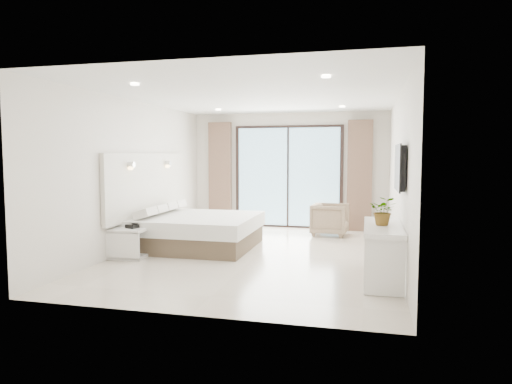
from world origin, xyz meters
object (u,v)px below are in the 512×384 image
console_desk (383,240)px  armchair (330,218)px  nightstand (129,243)px  bed (197,231)px

console_desk → armchair: size_ratio=2.13×
nightstand → console_desk: size_ratio=0.36×
bed → console_desk: (3.29, -1.53, 0.25)m
nightstand → armchair: 4.30m
bed → armchair: size_ratio=2.81×
bed → nightstand: bed is taller
console_desk → armchair: console_desk is taller
bed → console_desk: 3.64m
bed → nightstand: bearing=-124.2°
bed → nightstand: 1.37m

